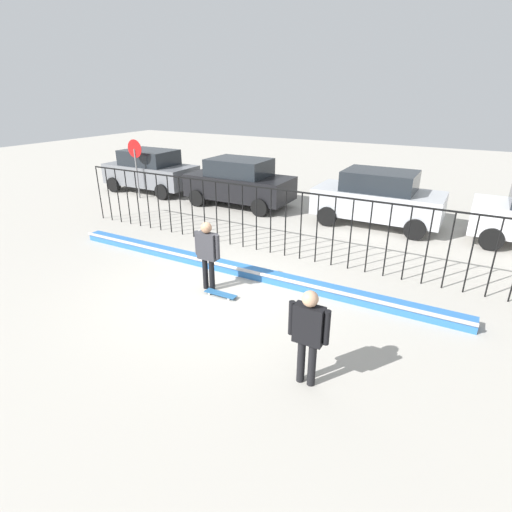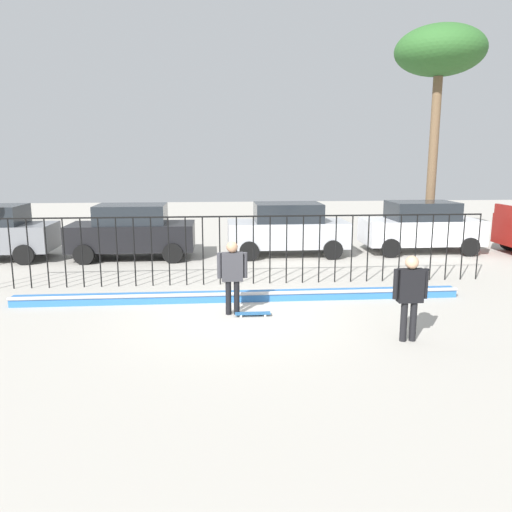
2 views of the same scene
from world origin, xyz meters
name	(u,v)px [view 2 (image 2 of 2)]	position (x,y,z in m)	size (l,w,h in m)	color
ground_plane	(243,315)	(0.00, 0.00, 0.00)	(60.00, 60.00, 0.00)	#ADA89E
bowl_coping_ledge	(240,296)	(0.00, 1.15, 0.12)	(11.00, 0.40, 0.27)	#2D6BB7
perimeter_fence	(237,243)	(0.00, 2.85, 1.18)	(14.04, 0.04, 1.93)	black
skateboarder	(232,271)	(-0.22, 0.07, 1.01)	(0.68, 0.25, 1.68)	black
skateboard	(253,313)	(0.22, -0.11, 0.06)	(0.80, 0.20, 0.07)	#26598C
camera_operator	(410,290)	(3.09, -1.91, 1.01)	(0.68, 0.25, 1.68)	black
parked_car_black	(132,231)	(-3.49, 6.86, 0.97)	(4.30, 2.12, 1.90)	black
parked_car_silver	(288,229)	(2.04, 7.02, 0.97)	(4.30, 2.12, 1.90)	#B7BABF
parked_car_white	(421,226)	(7.10, 7.18, 0.97)	(4.30, 2.12, 1.90)	silver
palm_tree_tall	(440,55)	(8.16, 8.95, 7.39)	(3.44, 3.44, 8.50)	brown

